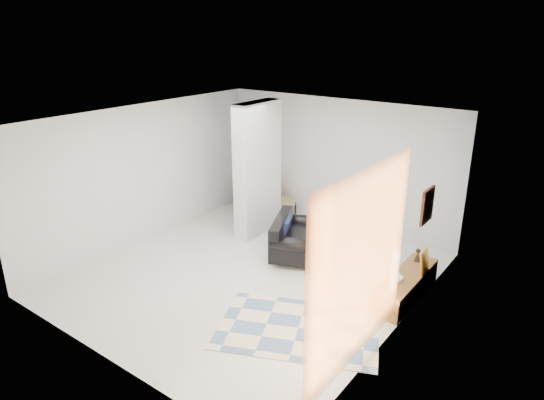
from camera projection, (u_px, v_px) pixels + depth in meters
The scene contains 17 objects.
floor at pixel (252, 274), 8.74m from camera, with size 6.00×6.00×0.00m, color silver.
ceiling at pixel (249, 119), 7.79m from camera, with size 6.00×6.00×0.00m, color white.
wall_back at pixel (337, 163), 10.53m from camera, with size 6.00×6.00×0.00m, color silver.
wall_front at pixel (99, 268), 5.99m from camera, with size 6.00×6.00×0.00m, color silver.
wall_left at pixel (145, 174), 9.80m from camera, with size 6.00×6.00×0.00m, color silver.
wall_right at pixel (405, 241), 6.73m from camera, with size 6.00×6.00×0.00m, color silver.
partition_column at pixel (258, 169), 10.09m from camera, with size 0.35×1.20×2.80m, color silver.
hallway_door at pixel (260, 165), 11.81m from camera, with size 0.85×0.06×2.04m, color beige.
curtain at pixel (363, 268), 5.89m from camera, with size 2.55×2.55×0.00m, color orange.
wall_art at pixel (427, 206), 7.34m from camera, with size 0.04×0.45×0.55m, color #3B1B10.
media_console at pixel (406, 285), 7.95m from camera, with size 0.45×1.73×0.80m.
loveseat at pixel (294, 238), 9.35m from camera, with size 1.31×1.61×0.76m.
daybed at pixel (264, 194), 11.56m from camera, with size 1.72×1.04×0.77m.
area_rug at pixel (298, 328), 7.16m from camera, with size 2.34×1.56×0.01m, color beige.
cylinder_lamp at pixel (395, 270), 7.39m from camera, with size 0.12×0.12×0.63m, color white.
bronze_figurine at pixel (418, 255), 8.30m from camera, with size 0.12×0.12×0.23m, color black, non-canonical shape.
vase at pixel (397, 276), 7.65m from camera, with size 0.18×0.18×0.19m, color white.
Camera 1 is at (4.90, -6.03, 4.22)m, focal length 32.00 mm.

